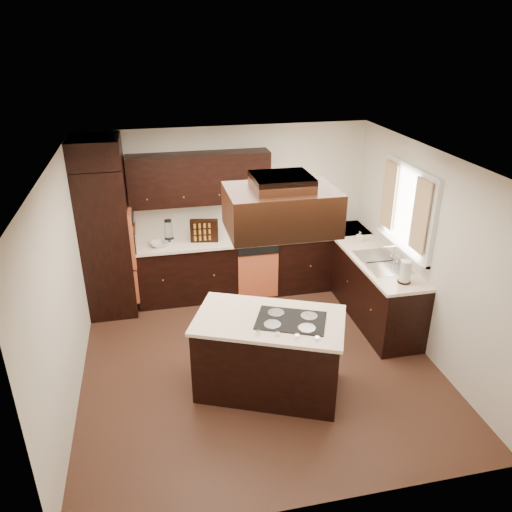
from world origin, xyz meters
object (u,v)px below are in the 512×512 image
Objects in this scene: island at (269,356)px; spice_rack at (204,231)px; oven_column at (107,241)px; range_hood at (281,210)px.

island is 3.86× the size of spice_rack.
oven_column is 2.02× the size of range_hood.
island is at bearing 156.89° from range_hood.
range_hood is (1.88, -2.25, 1.10)m from oven_column.
island is 2.39m from spice_rack.
range_hood is at bearing -50.26° from oven_column.
range_hood is 2.63× the size of spice_rack.
island is 1.47× the size of range_hood.
island is at bearing -68.68° from spice_rack.
oven_column is 1.38× the size of island.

